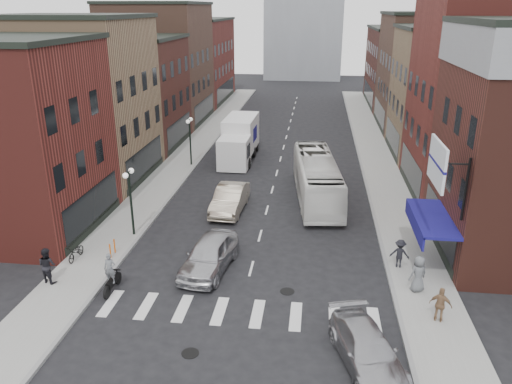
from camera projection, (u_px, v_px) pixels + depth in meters
The scene contains 31 objects.
ground at pixel (249, 278), 24.99m from camera, with size 160.00×160.00×0.00m, color black.
sidewalk_left at pixel (190, 152), 46.39m from camera, with size 3.00×74.00×0.15m, color gray.
sidewalk_right at pixel (376, 158), 44.45m from camera, with size 3.00×74.00×0.15m, color gray.
curb_left at pixel (206, 153), 46.25m from camera, with size 0.20×74.00×0.16m, color gray.
curb_right at pixel (359, 159), 44.65m from camera, with size 0.20×74.00×0.16m, color gray.
crosswalk_stripes at pixel (240, 312), 22.20m from camera, with size 12.00×2.20×0.01m, color silver.
bldg_left_near at pixel (3, 138), 28.91m from camera, with size 10.30×9.20×11.30m.
bldg_left_mid_a at pixel (77, 100), 37.57m from camera, with size 10.30×10.20×12.30m.
bldg_left_mid_b at pixel (126, 92), 47.22m from camera, with size 10.30×10.20×10.30m.
bldg_left_far_a at pixel (160, 64), 56.93m from camera, with size 10.30×12.20×13.30m.
bldg_left_far_b at pixel (190, 60), 70.30m from camera, with size 10.30×16.20×11.30m.
bldg_right_mid_a at pixel (495, 95), 33.80m from camera, with size 10.30×10.20×14.30m.
bldg_right_mid_b at pixel (455, 93), 43.63m from camera, with size 10.30×10.20×11.30m.
bldg_right_far_a at pixel (430, 72), 53.68m from camera, with size 10.30×12.20×12.30m.
bldg_right_far_b at pixel (408, 67), 67.05m from camera, with size 10.30×16.20×10.30m.
awning_blue at pixel (428, 219), 25.38m from camera, with size 1.80×5.00×0.78m.
billboard_sign at pixel (439, 165), 22.33m from camera, with size 1.52×3.00×3.70m.
streetlamp_near at pixel (130, 190), 28.54m from camera, with size 0.32×1.22×4.11m.
streetlamp_far at pixel (190, 133), 41.56m from camera, with size 0.32×1.22×4.11m.
bike_rack at pixel (112, 248), 26.87m from camera, with size 0.08×0.68×0.80m.
box_truck at pixel (239, 140), 43.77m from camera, with size 2.68×8.36×3.62m.
motorcycle_rider at pixel (111, 274), 23.53m from camera, with size 0.56×1.97×2.00m.
transit_bus at pixel (317, 178), 34.83m from camera, with size 2.56×10.96×3.05m, color white.
sedan_left_near at pixel (209, 255), 25.51m from camera, with size 2.03×5.03×1.72m, color #BBBCC1.
sedan_left_far at pixel (230, 199), 32.95m from camera, with size 1.79×5.12×1.69m, color beige.
curb_car at pixel (367, 350), 18.73m from camera, with size 1.94×4.76×1.38m, color #A9A8AD.
parked_bicycle at pixel (76, 252), 26.47m from camera, with size 0.54×1.54×0.81m, color black.
ped_left_solo at pixel (47, 265), 24.09m from camera, with size 0.88×0.51×1.80m, color black.
ped_right_a at pixel (400, 253), 25.55m from camera, with size 0.98×0.49×1.52m, color black.
ped_right_b at pixel (441, 305), 21.09m from camera, with size 0.93×0.47×1.59m, color #876345.
ped_right_c at pixel (418, 274), 23.33m from camera, with size 0.88×0.57×1.79m, color #595D61.
Camera 1 is at (3.03, -21.70, 12.79)m, focal length 35.00 mm.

